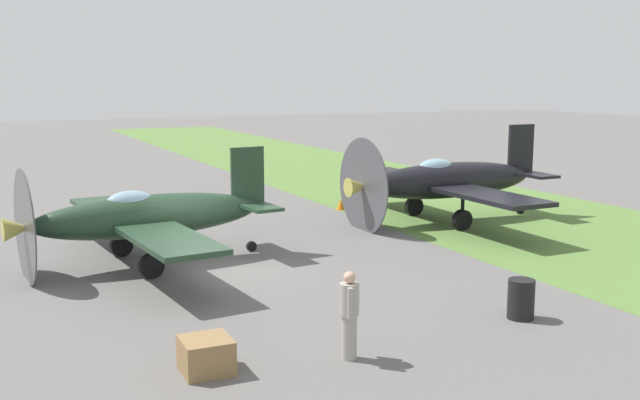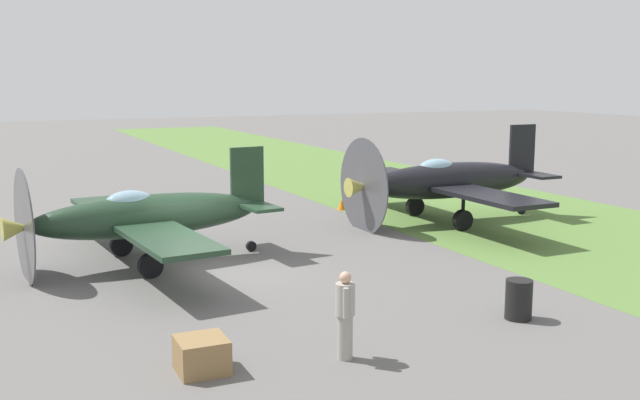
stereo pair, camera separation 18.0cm
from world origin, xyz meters
TOP-DOWN VIEW (x-y plane):
  - ground_plane at (0.00, 0.00)m, footprint 160.00×160.00m
  - grass_verge at (0.00, -12.99)m, footprint 120.00×11.00m
  - airplane_lead at (1.81, 1.53)m, footprint 9.62×7.62m
  - airplane_wingman at (3.47, -10.04)m, footprint 10.34×8.24m
  - ground_crew_chief at (-7.07, -0.36)m, footprint 0.58×0.38m
  - fuel_drum at (-6.61, -4.96)m, footprint 0.60×0.60m
  - supply_crate at (-6.50, 2.31)m, footprint 0.92×0.92m
  - runway_marker_cone at (7.40, -7.65)m, footprint 0.36×0.36m

SIDE VIEW (x-z plane):
  - ground_plane at x=0.00m, z-range 0.00..0.00m
  - grass_verge at x=0.00m, z-range 0.00..0.01m
  - runway_marker_cone at x=7.40m, z-range 0.00..0.44m
  - supply_crate at x=-6.50m, z-range 0.00..0.64m
  - fuel_drum at x=-6.61m, z-range 0.00..0.90m
  - ground_crew_chief at x=-7.07m, z-range 0.05..1.78m
  - airplane_lead at x=1.81m, z-range -0.28..3.14m
  - airplane_wingman at x=3.47m, z-range -0.30..3.41m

